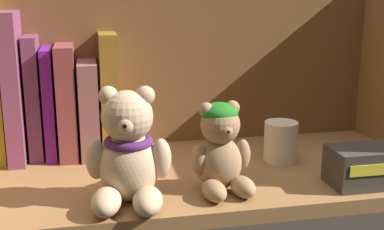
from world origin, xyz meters
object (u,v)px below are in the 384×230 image
Objects in this scene: book_6 at (67,99)px; book_8 at (109,93)px; book_7 at (89,106)px; teddy_bear_smaller at (220,149)px; teddy_bear_larger at (128,154)px; small_product_box at (370,166)px; pillar_candle at (281,141)px; book_3 at (16,85)px; book_5 at (50,101)px; book_4 at (35,96)px.

book_6 is 0.92× the size of book_8.
book_7 reaches higher than teddy_bear_smaller.
teddy_bear_smaller is (12.22, 1.35, -0.61)cm from teddy_bear_larger.
book_6 is 3.57cm from book_7.
book_7 is at bearing 148.66° from small_product_box.
book_8 reaches higher than teddy_bear_larger.
pillar_candle reaches higher than small_product_box.
book_3 is at bearing 180.00° from book_8.
book_3 reaches higher than teddy_bear_smaller.
teddy_bear_larger reaches higher than teddy_bear_smaller.
book_5 is 1.15× the size of book_7.
book_6 is at bearing 180.00° from book_7.
small_product_box is at bearing -54.16° from pillar_candle.
book_5 is 2.78× the size of pillar_candle.
book_4 is 0.99× the size of book_8.
book_5 is (4.99, 0.00, -2.80)cm from book_3.
small_product_box is (40.72, -22.78, -6.26)cm from book_6.
book_5 is 37.08cm from pillar_candle.
book_8 is at bearing 123.02° from teddy_bear_smaller.
pillar_candle is (12.27, 9.52, -2.60)cm from teddy_bear_smaller.
book_8 is 24.91cm from teddy_bear_smaller.
teddy_bear_larger is (7.79, -21.97, -2.59)cm from book_6.
book_7 is 31.34cm from pillar_candle.
book_4 is 1.59× the size of teddy_bear_smaller.
pillar_candle is at bearing -16.61° from book_4.
pillar_candle is at bearing -17.63° from book_5.
book_8 reaches higher than small_product_box.
book_6 is 47.07cm from small_product_box.
book_4 reaches higher than book_5.
pillar_candle is (37.23, -11.10, -6.49)cm from book_4.
book_8 is at bearing 0.00° from book_7.
book_8 is 1.73× the size of small_product_box.
pillar_candle is at bearing -20.97° from book_7.
teddy_bear_smaller is at bearing -36.70° from book_3.
teddy_bear_smaller is at bearing -56.98° from book_8.
teddy_bear_larger is (1.18, -21.97, -3.39)cm from book_8.
teddy_bear_smaller is at bearing 6.30° from teddy_bear_larger.
book_8 is at bearing 0.00° from book_5.
pillar_candle is (34.94, -11.10, -5.57)cm from book_5.
book_4 is at bearing 180.00° from book_7.
book_4 is 1.08× the size of book_6.
book_8 is 41.62cm from small_product_box.
book_8 is at bearing 93.07° from teddy_bear_larger.
book_4 is 1.71× the size of small_product_box.
book_6 is (7.65, 0.00, -2.57)cm from book_3.
teddy_bear_larger is 1.23× the size of teddy_bear_smaller.
book_7 is (10.96, 0.00, -3.90)cm from book_3.
book_8 is 3.11× the size of pillar_candle.
book_4 reaches higher than teddy_bear_larger.
book_3 is at bearing 180.00° from book_5.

